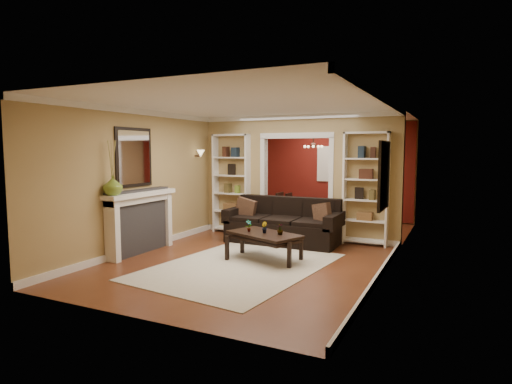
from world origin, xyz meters
The scene contains 30 objects.
floor centered at (0.00, 0.00, 0.00)m, with size 8.00×8.00×0.00m, color brown.
ceiling centered at (0.00, 0.00, 2.70)m, with size 8.00×8.00×0.00m, color white.
wall_back centered at (0.00, 4.00, 1.35)m, with size 8.00×8.00×0.00m, color #A48A57.
wall_front centered at (0.00, -4.00, 1.35)m, with size 8.00×8.00×0.00m, color #A48A57.
wall_left centered at (-2.25, 0.00, 1.35)m, with size 8.00×8.00×0.00m, color #A48A57.
wall_right centered at (2.25, 0.00, 1.35)m, with size 8.00×8.00×0.00m, color #A48A57.
partition_wall centered at (0.00, 1.20, 1.35)m, with size 4.50×0.15×2.70m, color #A48A57.
red_back_panel centered at (0.00, 3.97, 1.32)m, with size 4.44×0.04×2.64m, color maroon.
dining_window centered at (0.00, 3.93, 1.55)m, with size 0.78×0.03×0.98m, color #8CA5CC.
area_rug centered at (0.02, -1.55, 0.01)m, with size 2.41×3.38×0.01m, color beige.
sofa centered at (-0.02, 0.45, 0.47)m, with size 2.39×1.03×0.93m, color black.
pillow_left centered at (-0.87, 0.43, 0.67)m, with size 0.43×0.12×0.43m, color brown.
pillow_right centered at (0.82, 0.43, 0.66)m, with size 0.41×0.12×0.41m, color brown.
coffee_table centered at (0.21, -1.00, 0.24)m, with size 1.29×0.70×0.49m, color black.
plant_left centered at (-0.09, -1.00, 0.59)m, with size 0.11×0.08×0.21m, color #336626.
plant_center centered at (0.21, -1.00, 0.59)m, with size 0.11×0.09×0.19m, color #336626.
plant_right centered at (0.52, -1.00, 0.58)m, with size 0.10×0.10×0.19m, color #336626.
bookshelf_left centered at (-1.55, 1.03, 1.15)m, with size 0.90×0.30×2.30m, color white.
bookshelf_right centered at (1.55, 1.03, 1.15)m, with size 0.90×0.30×2.30m, color white.
fireplace centered at (-2.09, -1.50, 0.58)m, with size 0.32×1.70×1.16m, color white.
vase centered at (-2.09, -2.20, 1.33)m, with size 0.33×0.33×0.34m, color olive.
mirror centered at (-2.23, -1.50, 1.80)m, with size 0.03×0.95×1.10m, color silver.
wall_sconce centered at (-2.15, 0.55, 1.83)m, with size 0.18×0.18×0.22m, color #FFE0A5.
framed_art centered at (2.21, -1.00, 1.55)m, with size 0.04×0.85×1.05m, color black.
dining_table centered at (-0.11, 2.69, 0.28)m, with size 0.90×1.61×0.57m, color black.
dining_chair_nw centered at (-0.66, 2.39, 0.44)m, with size 0.43×0.43×0.88m, color black.
dining_chair_ne centered at (0.44, 2.39, 0.42)m, with size 0.41×0.41×0.83m, color black.
dining_chair_sw centered at (-0.66, 2.99, 0.40)m, with size 0.40×0.40×0.81m, color black.
dining_chair_se centered at (0.44, 2.99, 0.47)m, with size 0.47×0.47×0.94m, color black.
chandelier centered at (0.00, 2.70, 2.02)m, with size 0.50×0.50×0.30m, color #301D16.
Camera 1 is at (3.28, -7.71, 1.94)m, focal length 30.00 mm.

